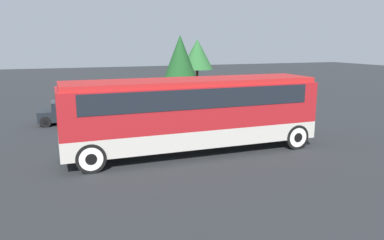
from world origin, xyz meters
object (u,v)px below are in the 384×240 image
at_px(parked_car_near, 72,112).
at_px(parked_car_mid, 157,106).
at_px(parked_car_far, 223,102).
at_px(tour_bus, 194,109).

distance_m(parked_car_near, parked_car_mid, 5.19).
bearing_deg(parked_car_far, parked_car_mid, -178.78).
distance_m(parked_car_mid, parked_car_far, 4.72).
relative_size(tour_bus, parked_car_far, 2.30).
bearing_deg(parked_car_far, parked_car_near, -179.89).
xyz_separation_m(tour_bus, parked_car_far, (5.33, 8.33, -1.27)).
height_order(parked_car_near, parked_car_mid, parked_car_mid).
relative_size(parked_car_near, parked_car_mid, 0.97).
bearing_deg(parked_car_mid, parked_car_far, 1.22).
bearing_deg(parked_car_mid, tour_bus, -94.22).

